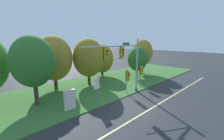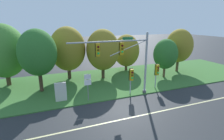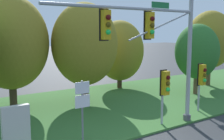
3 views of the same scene
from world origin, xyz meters
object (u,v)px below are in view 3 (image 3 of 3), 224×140
tree_behind_signpost (11,43)px  tree_mid_verge (85,44)px  pedestrian_signal_further_along (165,86)px  info_kiosk (16,129)px  pedestrian_signal_near_kerb (202,77)px  tree_furthest_back (210,40)px  tree_tall_centre (120,51)px  tree_right_far (197,51)px  route_sign_post (82,103)px  traffic_signal_mast (157,41)px

tree_behind_signpost → tree_mid_verge: tree_behind_signpost is taller
pedestrian_signal_further_along → info_kiosk: size_ratio=1.51×
pedestrian_signal_near_kerb → tree_furthest_back: tree_furthest_back is taller
tree_tall_centre → tree_right_far: bearing=-56.2°
pedestrian_signal_near_kerb → route_sign_post: size_ratio=1.05×
traffic_signal_mast → tree_behind_signpost: bearing=120.1°
route_sign_post → tree_tall_centre: 12.33m
tree_behind_signpost → info_kiosk: bearing=-104.5°
tree_right_far → info_kiosk: bearing=-169.0°
tree_behind_signpost → info_kiosk: 7.80m
traffic_signal_mast → tree_tall_centre: (4.49, 9.18, -1.16)m
info_kiosk → tree_tall_centre: bearing=36.1°
tree_furthest_back → traffic_signal_mast: bearing=-154.3°
info_kiosk → pedestrian_signal_further_along: bearing=-8.2°
tree_right_far → info_kiosk: size_ratio=2.82×
pedestrian_signal_further_along → tree_tall_centre: tree_tall_centre is taller
traffic_signal_mast → pedestrian_signal_near_kerb: 4.90m
tree_mid_verge → tree_right_far: bearing=-17.6°
pedestrian_signal_further_along → traffic_signal_mast: bearing=-169.4°
tree_mid_verge → tree_tall_centre: bearing=28.3°
pedestrian_signal_near_kerb → tree_behind_signpost: (-9.00, 7.43, 2.02)m
pedestrian_signal_further_along → tree_mid_verge: bearing=99.0°
traffic_signal_mast → route_sign_post: size_ratio=3.00×
tree_mid_verge → tree_right_far: 8.68m
tree_right_far → traffic_signal_mast: bearing=-153.4°
route_sign_post → tree_mid_verge: size_ratio=0.41×
traffic_signal_mast → tree_furthest_back: traffic_signal_mast is taller
pedestrian_signal_further_along → tree_mid_verge: (-1.02, 6.46, 1.88)m
pedestrian_signal_further_along → tree_behind_signpost: tree_behind_signpost is taller
pedestrian_signal_near_kerb → route_sign_post: (-8.25, -0.36, -0.27)m
pedestrian_signal_near_kerb → pedestrian_signal_further_along: 3.61m
tree_tall_centre → tree_furthest_back: size_ratio=0.87×
route_sign_post → tree_furthest_back: tree_furthest_back is taller
tree_right_far → tree_mid_verge: bearing=162.4°
tree_behind_signpost → tree_furthest_back: bearing=-8.5°
traffic_signal_mast → tree_mid_verge: size_ratio=1.24×
tree_furthest_back → tree_right_far: bearing=-156.4°
tree_furthest_back → pedestrian_signal_further_along: bearing=-153.4°
pedestrian_signal_further_along → tree_behind_signpost: 9.84m
tree_behind_signpost → tree_right_far: bearing=-17.9°
route_sign_post → tree_tall_centre: bearing=46.5°
tree_behind_signpost → route_sign_post: bearing=-84.5°
pedestrian_signal_further_along → tree_behind_signpost: size_ratio=0.41×
tree_right_far → pedestrian_signal_further_along: bearing=-152.0°
pedestrian_signal_near_kerb → traffic_signal_mast: bearing=-171.4°
route_sign_post → tree_mid_verge: (3.65, 6.31, 2.12)m
info_kiosk → tree_right_far: bearing=11.0°
traffic_signal_mast → tree_behind_signpost: size_ratio=1.18×
pedestrian_signal_near_kerb → tree_mid_verge: size_ratio=0.43×
tree_behind_signpost → tree_furthest_back: size_ratio=1.07×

